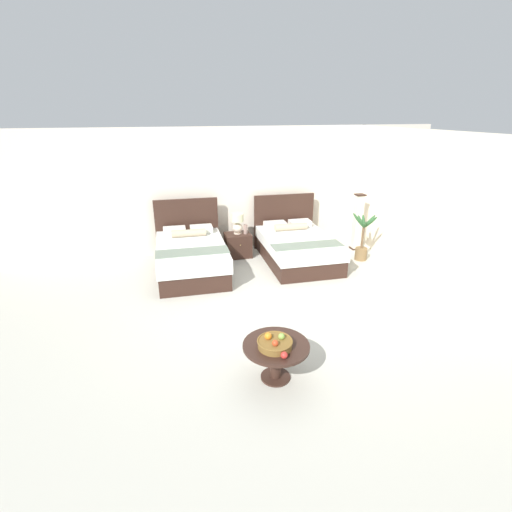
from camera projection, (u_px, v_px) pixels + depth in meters
The scene contains 13 objects.
ground_plane at pixel (274, 309), 6.17m from camera, with size 9.87×9.78×0.02m, color #BBB9AB.
wall_back at pixel (232, 190), 8.46m from camera, with size 9.87×0.12×2.71m, color silver.
wall_side_right at pixel (433, 209), 6.82m from camera, with size 0.12×5.38×2.71m, color silver.
bed_near_window at pixel (191, 256), 7.47m from camera, with size 1.40×2.10×1.28m.
bed_near_corner at pixel (297, 247), 8.03m from camera, with size 1.47×2.15×1.24m.
nightstand at pixel (238, 245), 8.30m from camera, with size 0.55×0.48×0.52m.
table_lamp at pixel (237, 223), 8.14m from camera, with size 0.27×0.27×0.44m.
vase at pixel (245, 229), 8.17m from camera, with size 0.09×0.09×0.21m.
coffee_table at pixel (276, 353), 4.45m from camera, with size 0.79×0.79×0.47m.
fruit_bowl at pixel (275, 343), 4.34m from camera, with size 0.41×0.41×0.16m.
loose_apple at pixel (284, 355), 4.15m from camera, with size 0.08×0.08×0.08m.
floor_lamp_corner at pixel (357, 222), 8.61m from camera, with size 0.21×0.21×1.29m.
potted_palm at pixel (362, 244), 8.07m from camera, with size 0.56×0.50×1.07m.
Camera 1 is at (-1.73, -5.17, 3.03)m, focal length 26.54 mm.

